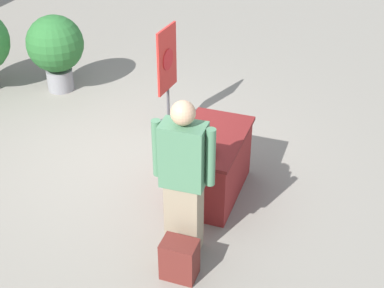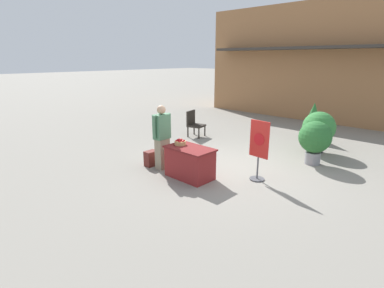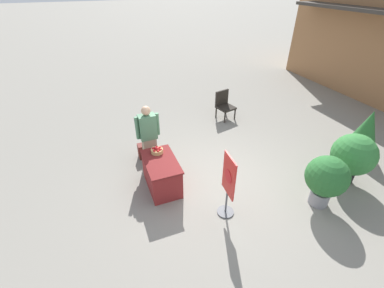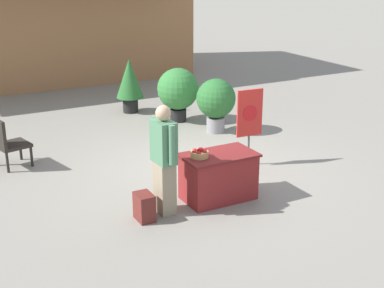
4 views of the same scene
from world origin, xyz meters
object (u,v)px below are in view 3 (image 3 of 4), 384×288
(person_visitor, at_px, (149,136))
(potted_plant_far_left, at_px, (353,156))
(potted_plant_near_right, at_px, (367,130))
(potted_plant_far_right, at_px, (326,178))
(backpack, at_px, (144,151))
(poster_board, at_px, (228,185))
(display_table, at_px, (162,174))
(apple_basket, at_px, (157,150))
(patio_chair, at_px, (224,104))

(person_visitor, bearing_deg, potted_plant_far_left, 58.53)
(potted_plant_near_right, bearing_deg, potted_plant_far_right, -66.44)
(person_visitor, height_order, backpack, person_visitor)
(poster_board, relative_size, potted_plant_far_left, 1.14)
(person_visitor, distance_m, potted_plant_near_right, 5.84)
(display_table, bearing_deg, backpack, -174.63)
(person_visitor, distance_m, backpack, 0.77)
(apple_basket, relative_size, potted_plant_near_right, 0.21)
(apple_basket, distance_m, person_visitor, 0.64)
(person_visitor, height_order, potted_plant_far_right, person_visitor)
(patio_chair, distance_m, potted_plant_far_right, 4.53)
(display_table, height_order, person_visitor, person_visitor)
(display_table, xyz_separation_m, person_visitor, (-0.98, -0.04, 0.48))
(apple_basket, distance_m, potted_plant_far_right, 3.75)
(backpack, relative_size, potted_plant_far_right, 0.35)
(display_table, distance_m, potted_plant_far_right, 3.59)
(backpack, height_order, patio_chair, patio_chair)
(potted_plant_far_right, bearing_deg, backpack, -134.31)
(potted_plant_far_right, bearing_deg, potted_plant_near_right, 113.56)
(apple_basket, height_order, backpack, apple_basket)
(apple_basket, relative_size, backpack, 0.67)
(apple_basket, relative_size, patio_chair, 0.29)
(potted_plant_far_right, bearing_deg, patio_chair, -179.38)
(backpack, xyz_separation_m, potted_plant_far_left, (2.79, 4.39, 0.55))
(potted_plant_far_left, bearing_deg, display_table, -108.55)
(display_table, xyz_separation_m, potted_plant_near_right, (0.72, 5.55, 0.41))
(display_table, bearing_deg, potted_plant_far_right, 60.00)
(backpack, distance_m, potted_plant_near_right, 6.07)
(potted_plant_near_right, distance_m, potted_plant_far_left, 1.47)
(backpack, height_order, poster_board, poster_board)
(backpack, xyz_separation_m, patio_chair, (-1.38, 3.17, 0.31))
(backpack, bearing_deg, potted_plant_near_right, 69.90)
(poster_board, bearing_deg, patio_chair, -112.16)
(poster_board, xyz_separation_m, patio_chair, (-4.03, 2.01, -0.26))
(person_visitor, bearing_deg, potted_plant_far_right, 46.36)
(display_table, relative_size, potted_plant_far_right, 0.98)
(potted_plant_near_right, bearing_deg, potted_plant_far_left, -61.09)
(backpack, height_order, potted_plant_far_right, potted_plant_far_right)
(poster_board, distance_m, potted_plant_far_right, 2.12)
(poster_board, relative_size, potted_plant_near_right, 1.08)
(backpack, distance_m, potted_plant_far_right, 4.53)
(apple_basket, xyz_separation_m, potted_plant_far_right, (2.13, 3.08, -0.11))
(patio_chair, bearing_deg, display_table, -61.56)
(display_table, relative_size, potted_plant_far_left, 0.93)
(potted_plant_far_left, bearing_deg, backpack, -122.44)
(display_table, distance_m, patio_chair, 4.10)
(patio_chair, bearing_deg, apple_basket, -65.23)
(person_visitor, relative_size, potted_plant_near_right, 1.25)
(potted_plant_near_right, bearing_deg, person_visitor, -106.92)
(backpack, bearing_deg, poster_board, 23.74)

